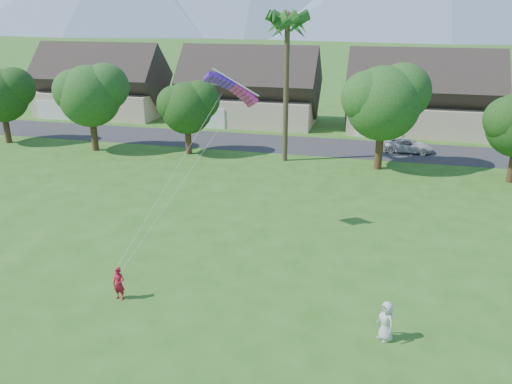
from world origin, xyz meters
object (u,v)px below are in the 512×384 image
(kite_flyer, at_px, (119,284))
(watcher, at_px, (386,321))
(parked_car, at_px, (408,146))
(parafoil_kite, at_px, (232,86))

(kite_flyer, xyz_separation_m, watcher, (11.84, -0.14, 0.06))
(kite_flyer, bearing_deg, watcher, 1.69)
(kite_flyer, xyz_separation_m, parked_car, (13.74, 29.35, -0.18))
(kite_flyer, bearing_deg, parafoil_kite, 73.83)
(watcher, distance_m, parked_car, 29.55)
(watcher, distance_m, parafoil_kite, 14.78)
(kite_flyer, height_order, watcher, watcher)
(kite_flyer, distance_m, parked_car, 32.40)
(watcher, xyz_separation_m, parked_car, (1.90, 29.49, -0.24))
(kite_flyer, relative_size, parafoil_kite, 0.48)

